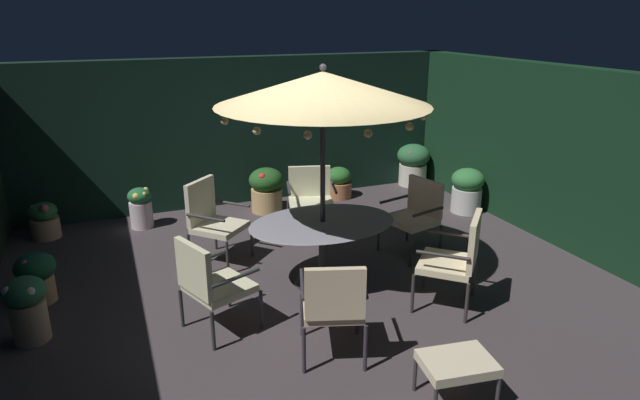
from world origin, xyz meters
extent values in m
cube|color=#40373A|center=(0.00, 0.00, -0.01)|extent=(7.43, 6.61, 0.02)
cube|color=black|center=(0.00, 3.16, 1.17)|extent=(7.43, 0.30, 2.33)
cube|color=black|center=(3.57, 0.00, 1.17)|extent=(0.30, 6.61, 2.33)
cylinder|color=#2D312C|center=(0.13, -0.10, 0.01)|extent=(0.66, 0.66, 0.03)
cylinder|color=#2D312C|center=(0.13, -0.10, 0.36)|extent=(0.09, 0.09, 0.72)
ellipsoid|color=#918F9D|center=(0.13, -0.10, 0.74)|extent=(1.68, 1.20, 0.03)
cylinder|color=#302A32|center=(0.13, -0.10, 1.08)|extent=(0.06, 0.06, 2.17)
cone|color=tan|center=(0.13, -0.10, 2.22)|extent=(2.26, 2.26, 0.35)
sphere|color=#302A32|center=(0.13, -0.10, 2.43)|extent=(0.07, 0.07, 0.07)
sphere|color=#F9DB8C|center=(1.16, -0.13, 1.95)|extent=(0.08, 0.08, 0.08)
sphere|color=#F9DB8C|center=(1.04, 0.38, 1.95)|extent=(0.08, 0.08, 0.08)
sphere|color=#F9DB8C|center=(0.67, 0.79, 1.95)|extent=(0.08, 0.08, 0.08)
sphere|color=#F9DB8C|center=(0.14, 0.94, 1.95)|extent=(0.08, 0.08, 0.08)
sphere|color=#F9DB8C|center=(-0.42, 0.78, 1.95)|extent=(0.08, 0.08, 0.08)
sphere|color=#F9DB8C|center=(-0.75, 0.46, 1.95)|extent=(0.08, 0.08, 0.08)
sphere|color=#F9DB8C|center=(-0.91, -0.09, 1.95)|extent=(0.08, 0.08, 0.08)
sphere|color=#F9DB8C|center=(-0.75, -0.66, 1.95)|extent=(0.08, 0.08, 0.08)
sphere|color=#F9DB8C|center=(-0.39, -1.00, 1.95)|extent=(0.08, 0.08, 0.08)
sphere|color=#F9DB8C|center=(0.13, -1.13, 1.95)|extent=(0.08, 0.08, 0.08)
sphere|color=#F9DB8C|center=(0.63, -1.01, 1.95)|extent=(0.08, 0.08, 0.08)
sphere|color=#F9DB8C|center=(1.03, -0.61, 1.95)|extent=(0.08, 0.08, 0.08)
cylinder|color=#2C312F|center=(1.28, -0.12, 0.21)|extent=(0.04, 0.04, 0.42)
cylinder|color=#2C312F|center=(1.14, 0.46, 0.21)|extent=(0.04, 0.04, 0.42)
cylinder|color=#2C312F|center=(1.80, 0.01, 0.21)|extent=(0.04, 0.04, 0.42)
cylinder|color=#2C312F|center=(1.65, 0.58, 0.21)|extent=(0.04, 0.04, 0.42)
cube|color=beige|center=(1.47, 0.23, 0.46)|extent=(0.64, 0.69, 0.07)
cube|color=beige|center=(1.71, 0.29, 0.72)|extent=(0.19, 0.56, 0.46)
cylinder|color=#2C312F|center=(1.54, -0.06, 0.66)|extent=(0.50, 0.16, 0.04)
cylinder|color=#2C312F|center=(1.40, 0.52, 0.66)|extent=(0.50, 0.16, 0.04)
cylinder|color=#303134|center=(0.72, 0.87, 0.22)|extent=(0.04, 0.04, 0.44)
cylinder|color=#303134|center=(0.13, 1.04, 0.22)|extent=(0.04, 0.04, 0.44)
cylinder|color=#303134|center=(0.88, 1.43, 0.22)|extent=(0.04, 0.04, 0.44)
cylinder|color=#303134|center=(0.29, 1.59, 0.22)|extent=(0.04, 0.04, 0.44)
cube|color=beige|center=(0.50, 1.23, 0.47)|extent=(0.73, 0.71, 0.07)
cube|color=beige|center=(0.58, 1.50, 0.72)|extent=(0.58, 0.22, 0.43)
cylinder|color=#303134|center=(0.80, 1.15, 0.72)|extent=(0.18, 0.54, 0.04)
cylinder|color=#303134|center=(0.21, 1.32, 0.72)|extent=(0.18, 0.54, 0.04)
cylinder|color=#302D2E|center=(-0.44, 0.89, 0.21)|extent=(0.04, 0.04, 0.42)
cylinder|color=#302D2E|center=(-0.84, 0.50, 0.21)|extent=(0.04, 0.04, 0.42)
cylinder|color=#302D2E|center=(-0.83, 1.29, 0.21)|extent=(0.04, 0.04, 0.42)
cylinder|color=#302D2E|center=(-1.23, 0.90, 0.21)|extent=(0.04, 0.04, 0.42)
cube|color=beige|center=(-0.84, 0.90, 0.46)|extent=(0.77, 0.77, 0.07)
cube|color=beige|center=(-1.02, 1.08, 0.76)|extent=(0.43, 0.42, 0.54)
cylinder|color=#302D2E|center=(-0.64, 1.09, 0.68)|extent=(0.39, 0.40, 0.04)
cylinder|color=#302D2E|center=(-1.04, 0.70, 0.68)|extent=(0.39, 0.40, 0.04)
cylinder|color=#2A2E2E|center=(-1.00, -0.25, 0.20)|extent=(0.04, 0.04, 0.41)
cylinder|color=#2A2E2E|center=(-0.80, -0.77, 0.20)|extent=(0.04, 0.04, 0.41)
cylinder|color=#2A2E2E|center=(-1.52, -0.45, 0.20)|extent=(0.04, 0.04, 0.41)
cylinder|color=#2A2E2E|center=(-1.31, -0.97, 0.20)|extent=(0.04, 0.04, 0.41)
cube|color=beige|center=(-1.16, -0.61, 0.44)|extent=(0.71, 0.71, 0.07)
cube|color=beige|center=(-1.41, -0.71, 0.72)|extent=(0.25, 0.52, 0.49)
cylinder|color=#2A2E2E|center=(-1.26, -0.35, 0.64)|extent=(0.51, 0.23, 0.04)
cylinder|color=#2A2E2E|center=(-1.06, -0.87, 0.64)|extent=(0.51, 0.23, 0.04)
cylinder|color=#322B34|center=(-0.48, -1.05, 0.22)|extent=(0.04, 0.04, 0.45)
cylinder|color=#322B34|center=(0.03, -1.22, 0.22)|extent=(0.04, 0.04, 0.45)
cylinder|color=#322B34|center=(-0.66, -1.60, 0.22)|extent=(0.04, 0.04, 0.45)
cylinder|color=#322B34|center=(-0.16, -1.77, 0.22)|extent=(0.04, 0.04, 0.45)
cube|color=beige|center=(-0.32, -1.41, 0.48)|extent=(0.67, 0.70, 0.07)
cube|color=beige|center=(-0.41, -1.67, 0.75)|extent=(0.50, 0.22, 0.47)
cylinder|color=#322B34|center=(-0.57, -1.32, 0.71)|extent=(0.21, 0.53, 0.04)
cylinder|color=#322B34|center=(-0.07, -1.49, 0.71)|extent=(0.21, 0.53, 0.04)
cylinder|color=#322C2B|center=(0.73, -1.08, 0.22)|extent=(0.04, 0.04, 0.44)
cylinder|color=#322C2B|center=(1.14, -0.65, 0.22)|extent=(0.04, 0.04, 0.44)
cylinder|color=#322C2B|center=(1.12, -1.45, 0.22)|extent=(0.04, 0.04, 0.44)
cylinder|color=#322C2B|center=(1.53, -1.02, 0.22)|extent=(0.04, 0.04, 0.44)
cube|color=beige|center=(1.13, -1.05, 0.47)|extent=(0.79, 0.79, 0.07)
cube|color=beige|center=(1.32, -1.23, 0.77)|extent=(0.43, 0.45, 0.53)
cylinder|color=#322C2B|center=(0.93, -1.26, 0.70)|extent=(0.40, 0.38, 0.04)
cylinder|color=#322C2B|center=(1.33, -0.83, 0.70)|extent=(0.40, 0.38, 0.04)
cylinder|color=#322E31|center=(0.10, -2.15, 0.15)|extent=(0.03, 0.03, 0.31)
cylinder|color=#322E31|center=(0.62, -2.23, 0.15)|extent=(0.03, 0.03, 0.31)
cylinder|color=#322E31|center=(0.57, -2.61, 0.15)|extent=(0.03, 0.03, 0.31)
cube|color=beige|center=(0.33, -2.38, 0.35)|extent=(0.61, 0.49, 0.08)
cylinder|color=tan|center=(-2.87, 0.63, 0.15)|extent=(0.34, 0.34, 0.29)
ellipsoid|color=#174C2F|center=(-2.87, 0.63, 0.41)|extent=(0.42, 0.42, 0.29)
sphere|color=#E25A6D|center=(-2.73, 0.67, 0.47)|extent=(0.08, 0.08, 0.08)
sphere|color=#D54F6B|center=(-2.98, 0.74, 0.45)|extent=(0.07, 0.07, 0.07)
sphere|color=#E6547E|center=(-2.94, 0.54, 0.49)|extent=(0.09, 0.09, 0.09)
cylinder|color=#AF6943|center=(1.55, 2.67, 0.13)|extent=(0.45, 0.45, 0.26)
ellipsoid|color=#286227|center=(1.55, 2.67, 0.38)|extent=(0.42, 0.42, 0.29)
sphere|color=#C53837|center=(1.70, 2.65, 0.38)|extent=(0.07, 0.07, 0.07)
sphere|color=#C93745|center=(1.47, 2.82, 0.41)|extent=(0.09, 0.09, 0.09)
sphere|color=#D72845|center=(1.46, 2.57, 0.42)|extent=(0.08, 0.08, 0.08)
cylinder|color=silver|center=(-1.66, 2.48, 0.19)|extent=(0.32, 0.32, 0.38)
ellipsoid|color=#246137|center=(-1.66, 2.48, 0.48)|extent=(0.34, 0.34, 0.23)
sphere|color=#E8D852|center=(-1.57, 2.49, 0.56)|extent=(0.08, 0.08, 0.08)
sphere|color=#DDBF4C|center=(-1.62, 2.57, 0.52)|extent=(0.10, 0.10, 0.10)
sphere|color=#DECE5A|center=(-1.69, 2.56, 0.52)|extent=(0.07, 0.07, 0.07)
sphere|color=#DFC450|center=(-1.78, 2.49, 0.52)|extent=(0.06, 0.06, 0.06)
sphere|color=#E6CB4E|center=(-1.71, 2.37, 0.51)|extent=(0.11, 0.11, 0.11)
sphere|color=yellow|center=(-1.60, 2.37, 0.53)|extent=(0.07, 0.07, 0.07)
cylinder|color=tan|center=(-2.93, 2.57, 0.14)|extent=(0.38, 0.38, 0.29)
ellipsoid|color=#2A7333|center=(-2.93, 2.57, 0.39)|extent=(0.36, 0.36, 0.25)
sphere|color=#D84E78|center=(-2.82, 2.55, 0.43)|extent=(0.07, 0.07, 0.07)
sphere|color=#DE4F66|center=(-2.94, 2.68, 0.42)|extent=(0.10, 0.10, 0.10)
sphere|color=#D3497D|center=(-3.05, 2.56, 0.47)|extent=(0.06, 0.06, 0.06)
sphere|color=#DA5F7B|center=(-2.89, 2.42, 0.47)|extent=(0.11, 0.11, 0.11)
cylinder|color=beige|center=(3.11, 1.26, 0.19)|extent=(0.46, 0.46, 0.39)
ellipsoid|color=#31733A|center=(3.11, 1.26, 0.52)|extent=(0.50, 0.50, 0.35)
sphere|color=#E95B65|center=(3.28, 1.28, 0.53)|extent=(0.06, 0.06, 0.06)
sphere|color=#E46071|center=(3.06, 1.37, 0.58)|extent=(0.07, 0.07, 0.07)
sphere|color=#E34477|center=(3.07, 1.14, 0.63)|extent=(0.07, 0.07, 0.07)
cylinder|color=beige|center=(3.08, 2.81, 0.19)|extent=(0.49, 0.49, 0.38)
ellipsoid|color=#296037|center=(3.08, 2.81, 0.54)|extent=(0.58, 0.58, 0.41)
sphere|color=#CF3B3A|center=(3.29, 2.81, 0.57)|extent=(0.10, 0.10, 0.10)
sphere|color=red|center=(3.17, 2.92, 0.69)|extent=(0.09, 0.09, 0.09)
sphere|color=#D63B34|center=(3.00, 3.02, 0.58)|extent=(0.11, 0.11, 0.11)
sphere|color=red|center=(2.91, 2.77, 0.57)|extent=(0.08, 0.08, 0.08)
sphere|color=#D12E44|center=(2.91, 2.65, 0.64)|extent=(0.06, 0.06, 0.06)
sphere|color=red|center=(3.18, 2.64, 0.55)|extent=(0.07, 0.07, 0.07)
cylinder|color=tan|center=(0.23, 2.46, 0.18)|extent=(0.48, 0.48, 0.36)
ellipsoid|color=#22521F|center=(0.23, 2.46, 0.51)|extent=(0.54, 0.54, 0.38)
sphere|color=red|center=(0.41, 2.47, 0.58)|extent=(0.09, 0.09, 0.09)
sphere|color=#C63537|center=(0.27, 2.62, 0.57)|extent=(0.08, 0.08, 0.08)
sphere|color=red|center=(0.13, 2.59, 0.59)|extent=(0.10, 0.10, 0.10)
sphere|color=red|center=(0.03, 2.51, 0.55)|extent=(0.09, 0.09, 0.09)
sphere|color=red|center=(0.12, 2.31, 0.62)|extent=(0.11, 0.11, 0.11)
sphere|color=#D73743|center=(0.25, 2.34, 0.57)|extent=(0.07, 0.07, 0.07)
cylinder|color=tan|center=(-2.88, -0.15, 0.21)|extent=(0.33, 0.33, 0.41)
ellipsoid|color=#2B6940|center=(-2.88, -0.15, 0.52)|extent=(0.38, 0.38, 0.27)
sphere|color=silver|center=(-2.77, -0.18, 0.57)|extent=(0.09, 0.09, 0.09)
sphere|color=silver|center=(-2.86, 0.00, 0.54)|extent=(0.07, 0.07, 0.07)
sphere|color=silver|center=(-2.97, -0.11, 0.59)|extent=(0.08, 0.08, 0.08)
sphere|color=silver|center=(-3.00, -0.22, 0.57)|extent=(0.10, 0.10, 0.10)
sphere|color=silver|center=(-2.82, -0.27, 0.55)|extent=(0.10, 0.10, 0.10)
camera|label=1|loc=(-2.01, -5.31, 2.94)|focal=30.36mm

